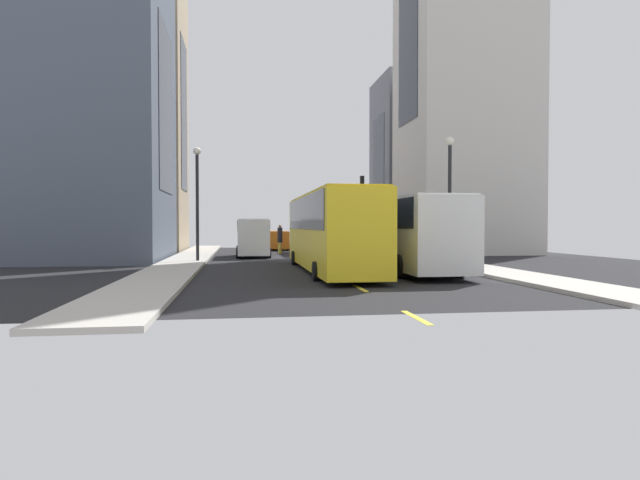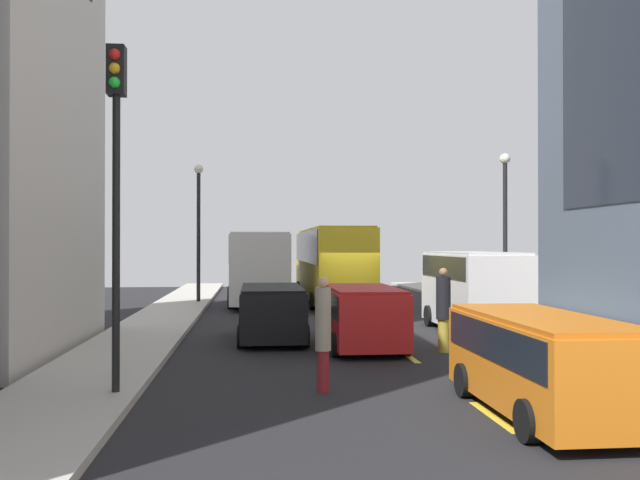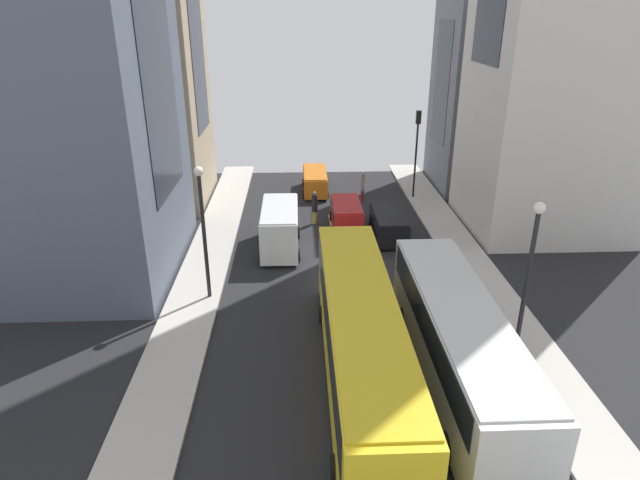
{
  "view_description": "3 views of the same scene",
  "coord_description": "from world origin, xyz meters",
  "px_view_note": "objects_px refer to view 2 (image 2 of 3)",
  "views": [
    {
      "loc": [
        4.05,
        33.31,
        2.16
      ],
      "look_at": [
        -0.72,
        0.45,
        1.27
      ],
      "focal_mm": 30.96,
      "sensor_mm": 36.0,
      "label": 1
    },
    {
      "loc": [
        -3.89,
        -25.66,
        2.79
      ],
      "look_at": [
        -1.58,
        -2.35,
        2.98
      ],
      "focal_mm": 37.94,
      "sensor_mm": 36.0,
      "label": 2
    },
    {
      "loc": [
        2.11,
        24.31,
        12.92
      ],
      "look_at": [
        0.99,
        -1.8,
        1.68
      ],
      "focal_mm": 30.29,
      "sensor_mm": 36.0,
      "label": 3
    }
  ],
  "objects_px": {
    "pedestrian_crossing_near": "(443,308)",
    "traffic_light_near_corner": "(116,153)",
    "streetcar_yellow": "(330,259)",
    "car_red_2": "(363,313)",
    "delivery_van_white": "(473,285)",
    "city_bus_white": "(259,261)",
    "car_orange_0": "(541,356)",
    "pedestrian_waiting_curb": "(323,330)",
    "car_black_1": "(272,309)"
  },
  "relations": [
    {
      "from": "car_orange_0",
      "to": "pedestrian_crossing_near",
      "type": "height_order",
      "value": "pedestrian_crossing_near"
    },
    {
      "from": "streetcar_yellow",
      "to": "car_black_1",
      "type": "bearing_deg",
      "value": -103.34
    },
    {
      "from": "pedestrian_crossing_near",
      "to": "car_orange_0",
      "type": "bearing_deg",
      "value": -136.9
    },
    {
      "from": "car_orange_0",
      "to": "car_red_2",
      "type": "xyz_separation_m",
      "value": [
        -1.75,
        7.32,
        0.01
      ]
    },
    {
      "from": "pedestrian_crossing_near",
      "to": "pedestrian_waiting_curb",
      "type": "bearing_deg",
      "value": -173.99
    },
    {
      "from": "car_black_1",
      "to": "car_red_2",
      "type": "height_order",
      "value": "car_red_2"
    },
    {
      "from": "pedestrian_crossing_near",
      "to": "traffic_light_near_corner",
      "type": "bearing_deg",
      "value": 167.9
    },
    {
      "from": "car_orange_0",
      "to": "pedestrian_crossing_near",
      "type": "distance_m",
      "value": 6.58
    },
    {
      "from": "city_bus_white",
      "to": "streetcar_yellow",
      "type": "bearing_deg",
      "value": -2.08
    },
    {
      "from": "city_bus_white",
      "to": "traffic_light_near_corner",
      "type": "relative_size",
      "value": 1.93
    },
    {
      "from": "city_bus_white",
      "to": "delivery_van_white",
      "type": "xyz_separation_m",
      "value": [
        6.78,
        -12.51,
        -0.5
      ]
    },
    {
      "from": "car_red_2",
      "to": "traffic_light_near_corner",
      "type": "xyz_separation_m",
      "value": [
        -5.42,
        -5.5,
        3.49
      ]
    },
    {
      "from": "traffic_light_near_corner",
      "to": "car_red_2",
      "type": "bearing_deg",
      "value": 45.46
    },
    {
      "from": "city_bus_white",
      "to": "traffic_light_near_corner",
      "type": "height_order",
      "value": "traffic_light_near_corner"
    },
    {
      "from": "city_bus_white",
      "to": "traffic_light_near_corner",
      "type": "distance_m",
      "value": 21.55
    },
    {
      "from": "streetcar_yellow",
      "to": "traffic_light_near_corner",
      "type": "bearing_deg",
      "value": -106.58
    },
    {
      "from": "car_orange_0",
      "to": "traffic_light_near_corner",
      "type": "xyz_separation_m",
      "value": [
        -7.17,
        1.82,
        3.5
      ]
    },
    {
      "from": "traffic_light_near_corner",
      "to": "pedestrian_waiting_curb",
      "type": "bearing_deg",
      "value": 4.82
    },
    {
      "from": "delivery_van_white",
      "to": "pedestrian_waiting_curb",
      "type": "bearing_deg",
      "value": -124.37
    },
    {
      "from": "streetcar_yellow",
      "to": "traffic_light_near_corner",
      "type": "relative_size",
      "value": 2.25
    },
    {
      "from": "city_bus_white",
      "to": "delivery_van_white",
      "type": "distance_m",
      "value": 14.24
    },
    {
      "from": "car_black_1",
      "to": "pedestrian_crossing_near",
      "type": "bearing_deg",
      "value": -30.25
    },
    {
      "from": "city_bus_white",
      "to": "pedestrian_waiting_curb",
      "type": "relative_size",
      "value": 5.5
    },
    {
      "from": "car_red_2",
      "to": "pedestrian_waiting_curb",
      "type": "xyz_separation_m",
      "value": [
        -1.62,
        -5.18,
        0.19
      ]
    },
    {
      "from": "delivery_van_white",
      "to": "car_orange_0",
      "type": "distance_m",
      "value": 10.82
    },
    {
      "from": "car_orange_0",
      "to": "pedestrian_waiting_curb",
      "type": "bearing_deg",
      "value": 147.6
    },
    {
      "from": "streetcar_yellow",
      "to": "car_black_1",
      "type": "distance_m",
      "value": 14.21
    },
    {
      "from": "city_bus_white",
      "to": "pedestrian_waiting_curb",
      "type": "distance_m",
      "value": 20.95
    },
    {
      "from": "pedestrian_waiting_curb",
      "to": "car_black_1",
      "type": "bearing_deg",
      "value": -7.88
    },
    {
      "from": "car_orange_0",
      "to": "car_red_2",
      "type": "relative_size",
      "value": 1.16
    },
    {
      "from": "streetcar_yellow",
      "to": "car_red_2",
      "type": "relative_size",
      "value": 3.5
    },
    {
      "from": "city_bus_white",
      "to": "car_red_2",
      "type": "height_order",
      "value": "city_bus_white"
    },
    {
      "from": "city_bus_white",
      "to": "streetcar_yellow",
      "type": "height_order",
      "value": "streetcar_yellow"
    },
    {
      "from": "delivery_van_white",
      "to": "pedestrian_crossing_near",
      "type": "xyz_separation_m",
      "value": [
        -2.13,
        -3.97,
        -0.35
      ]
    },
    {
      "from": "city_bus_white",
      "to": "streetcar_yellow",
      "type": "relative_size",
      "value": 0.86
    },
    {
      "from": "delivery_van_white",
      "to": "car_red_2",
      "type": "xyz_separation_m",
      "value": [
        -4.13,
        -3.22,
        -0.53
      ]
    },
    {
      "from": "pedestrian_crossing_near",
      "to": "traffic_light_near_corner",
      "type": "relative_size",
      "value": 0.35
    },
    {
      "from": "delivery_van_white",
      "to": "car_black_1",
      "type": "bearing_deg",
      "value": -167.89
    },
    {
      "from": "delivery_van_white",
      "to": "car_black_1",
      "type": "xyz_separation_m",
      "value": [
        -6.53,
        -1.4,
        -0.57
      ]
    },
    {
      "from": "car_black_1",
      "to": "pedestrian_waiting_curb",
      "type": "xyz_separation_m",
      "value": [
        0.78,
        -7.0,
        0.23
      ]
    },
    {
      "from": "streetcar_yellow",
      "to": "pedestrian_crossing_near",
      "type": "xyz_separation_m",
      "value": [
        1.13,
        -16.35,
        -0.96
      ]
    },
    {
      "from": "delivery_van_white",
      "to": "car_black_1",
      "type": "height_order",
      "value": "delivery_van_white"
    },
    {
      "from": "car_red_2",
      "to": "city_bus_white",
      "type": "bearing_deg",
      "value": 99.59
    },
    {
      "from": "car_red_2",
      "to": "car_black_1",
      "type": "bearing_deg",
      "value": 142.89
    },
    {
      "from": "car_red_2",
      "to": "streetcar_yellow",
      "type": "bearing_deg",
      "value": 86.82
    },
    {
      "from": "car_orange_0",
      "to": "car_black_1",
      "type": "xyz_separation_m",
      "value": [
        -4.15,
        9.14,
        -0.03
      ]
    },
    {
      "from": "city_bus_white",
      "to": "car_black_1",
      "type": "xyz_separation_m",
      "value": [
        0.26,
        -13.91,
        -1.07
      ]
    },
    {
      "from": "delivery_van_white",
      "to": "traffic_light_near_corner",
      "type": "relative_size",
      "value": 0.85
    },
    {
      "from": "car_red_2",
      "to": "traffic_light_near_corner",
      "type": "relative_size",
      "value": 0.64
    },
    {
      "from": "car_orange_0",
      "to": "pedestrian_waiting_curb",
      "type": "distance_m",
      "value": 4.0
    }
  ]
}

